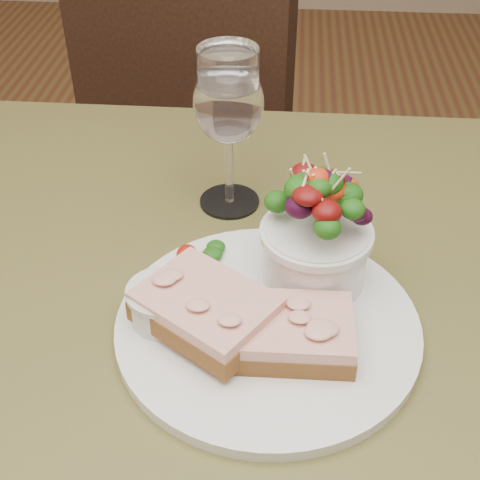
# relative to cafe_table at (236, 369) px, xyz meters

# --- Properties ---
(cafe_table) EXTENTS (0.80, 0.80, 0.75)m
(cafe_table) POSITION_rel_cafe_table_xyz_m (0.00, 0.00, 0.00)
(cafe_table) COLOR #4F4B21
(cafe_table) RESTS_ON ground
(chair_far) EXTENTS (0.54, 0.54, 0.90)m
(chair_far) POSITION_rel_cafe_table_xyz_m (-0.10, 0.75, -0.36)
(chair_far) COLOR black
(chair_far) RESTS_ON ground
(dinner_plate) EXTENTS (0.28, 0.28, 0.01)m
(dinner_plate) POSITION_rel_cafe_table_xyz_m (0.03, -0.04, 0.11)
(dinner_plate) COLOR white
(dinner_plate) RESTS_ON cafe_table
(sandwich_front) EXTENTS (0.11, 0.08, 0.03)m
(sandwich_front) POSITION_rel_cafe_table_xyz_m (0.06, -0.07, 0.13)
(sandwich_front) COLOR #4F2A15
(sandwich_front) RESTS_ON dinner_plate
(sandwich_back) EXTENTS (0.15, 0.14, 0.03)m
(sandwich_back) POSITION_rel_cafe_table_xyz_m (-0.02, -0.05, 0.14)
(sandwich_back) COLOR #4F2A15
(sandwich_back) RESTS_ON dinner_plate
(ramekin) EXTENTS (0.06, 0.06, 0.04)m
(ramekin) POSITION_rel_cafe_table_xyz_m (-0.06, -0.04, 0.13)
(ramekin) COLOR silver
(ramekin) RESTS_ON dinner_plate
(salad_bowl) EXTENTS (0.10, 0.10, 0.13)m
(salad_bowl) POSITION_rel_cafe_table_xyz_m (0.07, 0.03, 0.17)
(salad_bowl) COLOR white
(salad_bowl) RESTS_ON dinner_plate
(garnish) EXTENTS (0.05, 0.04, 0.02)m
(garnish) POSITION_rel_cafe_table_xyz_m (-0.04, 0.04, 0.12)
(garnish) COLOR #113509
(garnish) RESTS_ON dinner_plate
(wine_glass) EXTENTS (0.08, 0.08, 0.18)m
(wine_glass) POSITION_rel_cafe_table_xyz_m (-0.02, 0.16, 0.22)
(wine_glass) COLOR white
(wine_glass) RESTS_ON cafe_table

